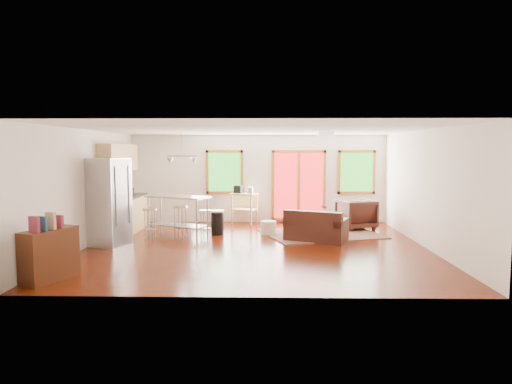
{
  "coord_description": "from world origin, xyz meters",
  "views": [
    {
      "loc": [
        0.21,
        -10.01,
        2.16
      ],
      "look_at": [
        0.0,
        0.3,
        1.2
      ],
      "focal_mm": 32.0,
      "sensor_mm": 36.0,
      "label": 1
    }
  ],
  "objects_px": {
    "rug": "(321,234)",
    "island": "(178,208)",
    "coffee_table": "(322,220)",
    "armchair": "(356,213)",
    "kitchen_cart": "(244,197)",
    "loveseat": "(316,229)",
    "ottoman": "(303,222)",
    "refrigerator": "(108,202)"
  },
  "relations": [
    {
      "from": "island",
      "to": "loveseat",
      "type": "bearing_deg",
      "value": -9.92
    },
    {
      "from": "coffee_table",
      "to": "island",
      "type": "relative_size",
      "value": 0.64
    },
    {
      "from": "ottoman",
      "to": "island",
      "type": "relative_size",
      "value": 0.38
    },
    {
      "from": "armchair",
      "to": "island",
      "type": "height_order",
      "value": "island"
    },
    {
      "from": "loveseat",
      "to": "kitchen_cart",
      "type": "relative_size",
      "value": 1.42
    },
    {
      "from": "coffee_table",
      "to": "ottoman",
      "type": "distance_m",
      "value": 0.61
    },
    {
      "from": "rug",
      "to": "island",
      "type": "xyz_separation_m",
      "value": [
        -3.62,
        -0.27,
        0.68
      ]
    },
    {
      "from": "rug",
      "to": "ottoman",
      "type": "distance_m",
      "value": 0.74
    },
    {
      "from": "rug",
      "to": "island",
      "type": "relative_size",
      "value": 1.62
    },
    {
      "from": "armchair",
      "to": "ottoman",
      "type": "xyz_separation_m",
      "value": [
        -1.43,
        -0.16,
        -0.24
      ]
    },
    {
      "from": "armchair",
      "to": "kitchen_cart",
      "type": "xyz_separation_m",
      "value": [
        -3.09,
        0.93,
        0.31
      ]
    },
    {
      "from": "armchair",
      "to": "coffee_table",
      "type": "bearing_deg",
      "value": 11.5
    },
    {
      "from": "rug",
      "to": "coffee_table",
      "type": "xyz_separation_m",
      "value": [
        0.05,
        0.2,
        0.32
      ]
    },
    {
      "from": "rug",
      "to": "loveseat",
      "type": "relative_size",
      "value": 1.74
    },
    {
      "from": "refrigerator",
      "to": "island",
      "type": "distance_m",
      "value": 1.81
    },
    {
      "from": "island",
      "to": "rug",
      "type": "bearing_deg",
      "value": 4.27
    },
    {
      "from": "ottoman",
      "to": "island",
      "type": "distance_m",
      "value": 3.36
    },
    {
      "from": "rug",
      "to": "armchair",
      "type": "distance_m",
      "value": 1.35
    },
    {
      "from": "armchair",
      "to": "refrigerator",
      "type": "relative_size",
      "value": 0.46
    },
    {
      "from": "ottoman",
      "to": "kitchen_cart",
      "type": "height_order",
      "value": "kitchen_cart"
    },
    {
      "from": "ottoman",
      "to": "island",
      "type": "height_order",
      "value": "island"
    },
    {
      "from": "island",
      "to": "kitchen_cart",
      "type": "height_order",
      "value": "kitchen_cart"
    },
    {
      "from": "refrigerator",
      "to": "island",
      "type": "relative_size",
      "value": 1.15
    },
    {
      "from": "ottoman",
      "to": "island",
      "type": "bearing_deg",
      "value": -165.09
    },
    {
      "from": "ottoman",
      "to": "island",
      "type": "xyz_separation_m",
      "value": [
        -3.22,
        -0.86,
        0.47
      ]
    },
    {
      "from": "loveseat",
      "to": "kitchen_cart",
      "type": "xyz_separation_m",
      "value": [
        -1.83,
        2.54,
        0.47
      ]
    },
    {
      "from": "loveseat",
      "to": "kitchen_cart",
      "type": "distance_m",
      "value": 3.17
    },
    {
      "from": "coffee_table",
      "to": "ottoman",
      "type": "bearing_deg",
      "value": 139.47
    },
    {
      "from": "coffee_table",
      "to": "loveseat",
      "type": "bearing_deg",
      "value": -104.87
    },
    {
      "from": "refrigerator",
      "to": "armchair",
      "type": "bearing_deg",
      "value": 37.85
    },
    {
      "from": "refrigerator",
      "to": "island",
      "type": "xyz_separation_m",
      "value": [
        1.36,
        1.16,
        -0.29
      ]
    },
    {
      "from": "refrigerator",
      "to": "loveseat",
      "type": "bearing_deg",
      "value": 24.72
    },
    {
      "from": "refrigerator",
      "to": "island",
      "type": "height_order",
      "value": "refrigerator"
    },
    {
      "from": "loveseat",
      "to": "coffee_table",
      "type": "height_order",
      "value": "loveseat"
    },
    {
      "from": "loveseat",
      "to": "ottoman",
      "type": "relative_size",
      "value": 2.44
    },
    {
      "from": "kitchen_cart",
      "to": "rug",
      "type": "bearing_deg",
      "value": -39.14
    },
    {
      "from": "ottoman",
      "to": "rug",
      "type": "bearing_deg",
      "value": -55.23
    },
    {
      "from": "coffee_table",
      "to": "refrigerator",
      "type": "relative_size",
      "value": 0.56
    },
    {
      "from": "refrigerator",
      "to": "kitchen_cart",
      "type": "relative_size",
      "value": 1.76
    },
    {
      "from": "refrigerator",
      "to": "coffee_table",
      "type": "bearing_deg",
      "value": 35.84
    },
    {
      "from": "rug",
      "to": "island",
      "type": "height_order",
      "value": "island"
    },
    {
      "from": "rug",
      "to": "island",
      "type": "distance_m",
      "value": 3.7
    }
  ]
}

